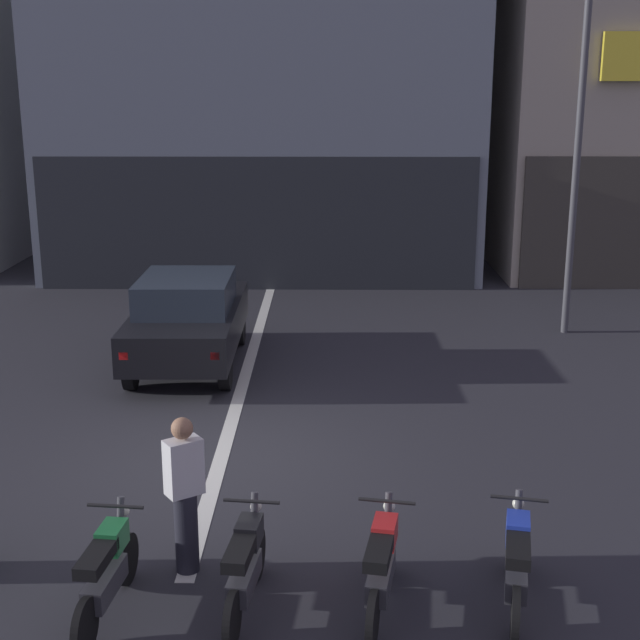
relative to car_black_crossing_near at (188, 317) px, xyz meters
The scene contains 9 objects.
ground_plane 4.29m from the car_black_crossing_near, 75.69° to the right, with size 120.00×120.00×0.00m, color #2B2B30.
lane_centre_line 2.36m from the car_black_crossing_near, 61.70° to the left, with size 0.20×18.00×0.01m, color silver.
car_black_crossing_near is the anchor object (origin of this frame).
street_lamp 8.35m from the car_black_crossing_near, 17.51° to the left, with size 0.36×0.36×7.28m.
motorcycle_green_row_leftmost 7.64m from the car_black_crossing_near, 86.83° to the right, with size 0.55×1.67×0.98m.
motorcycle_black_row_left_mid 7.70m from the car_black_crossing_near, 77.21° to the right, with size 0.55×1.67×0.98m.
motorcycle_red_row_centre 8.06m from the car_black_crossing_near, 68.24° to the right, with size 0.55×1.65×0.98m.
motorcycle_blue_row_right_mid 8.56m from the car_black_crossing_near, 60.07° to the right, with size 0.55×1.65×0.98m.
person_by_motorcycles 6.90m from the car_black_crossing_near, 81.34° to the right, with size 0.42×0.39×1.67m.
Camera 1 is at (1.45, -10.82, 4.82)m, focal length 49.44 mm.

